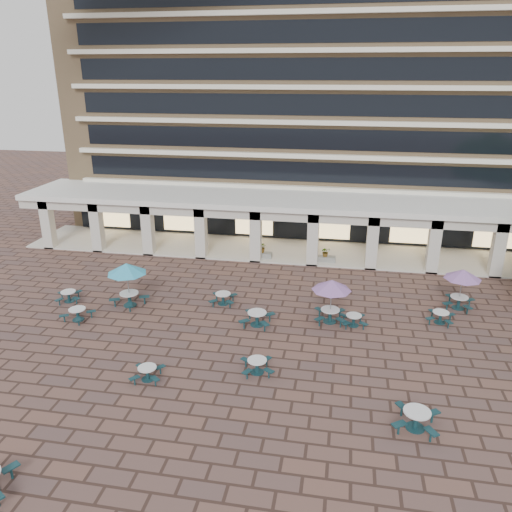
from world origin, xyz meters
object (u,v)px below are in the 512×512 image
(picnic_table_1, at_px, (147,372))
(planter_left, at_px, (262,252))
(planter_right, at_px, (325,257))
(picnic_table_2, at_px, (257,365))

(picnic_table_1, xyz_separation_m, planter_left, (2.56, 16.62, 0.19))
(picnic_table_1, relative_size, planter_right, 1.05)
(picnic_table_1, height_order, picnic_table_2, picnic_table_2)
(picnic_table_2, distance_m, planter_right, 15.35)
(picnic_table_2, bearing_deg, planter_right, 66.13)
(picnic_table_1, relative_size, planter_left, 1.05)
(picnic_table_1, bearing_deg, picnic_table_2, 9.93)
(planter_left, bearing_deg, picnic_table_1, -98.76)
(picnic_table_2, xyz_separation_m, planter_right, (2.46, 15.15, 0.07))
(picnic_table_1, distance_m, picnic_table_2, 5.10)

